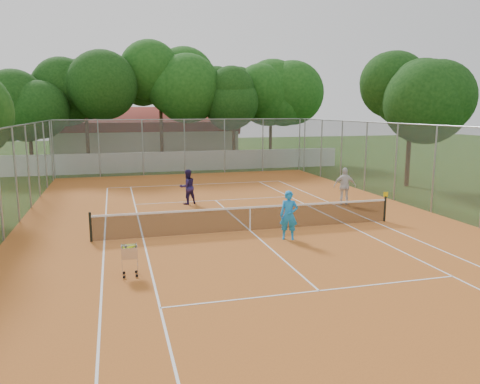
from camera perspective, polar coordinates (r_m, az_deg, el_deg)
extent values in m
plane|color=#203D10|center=(18.35, 1.23, -4.79)|extent=(120.00, 120.00, 0.00)
cube|color=#B56123|center=(18.35, 1.23, -4.76)|extent=(18.00, 34.00, 0.02)
cube|color=white|center=(18.35, 1.23, -4.72)|extent=(10.98, 23.78, 0.01)
cube|color=black|center=(18.23, 1.23, -3.24)|extent=(11.88, 0.10, 0.98)
cube|color=slate|center=(17.95, 1.25, 1.40)|extent=(18.00, 34.00, 4.00)
cube|color=white|center=(36.58, -7.19, 3.75)|extent=(26.00, 0.30, 1.50)
cube|color=beige|center=(46.19, -11.46, 6.72)|extent=(16.40, 9.00, 4.40)
cube|color=black|center=(39.35, -7.95, 10.37)|extent=(29.00, 19.00, 10.00)
imported|color=#1985DB|center=(17.04, 5.97, -2.83)|extent=(0.77, 0.66, 1.79)
imported|color=#23194D|center=(23.44, -6.42, 0.63)|extent=(1.01, 0.89, 1.74)
imported|color=silver|center=(23.75, 12.65, 0.71)|extent=(1.18, 0.79, 1.85)
cube|color=silver|center=(13.70, -13.31, -8.04)|extent=(0.55, 0.55, 0.97)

